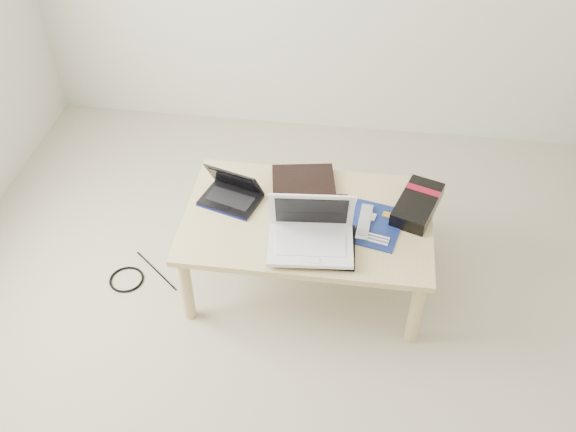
# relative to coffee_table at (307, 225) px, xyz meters

# --- Properties ---
(ground) EXTENTS (4.00, 4.00, 0.00)m
(ground) POSITION_rel_coffee_table_xyz_m (0.26, -0.70, -0.35)
(ground) COLOR beige
(ground) RESTS_ON ground
(room_shell) EXTENTS (4.20, 4.20, 2.70)m
(room_shell) POSITION_rel_coffee_table_xyz_m (0.26, -0.70, 1.32)
(room_shell) COLOR beige
(room_shell) RESTS_ON ground
(coffee_table) EXTENTS (1.10, 0.70, 0.40)m
(coffee_table) POSITION_rel_coffee_table_xyz_m (0.00, 0.00, 0.00)
(coffee_table) COLOR #D3BF7F
(coffee_table) RESTS_ON ground
(book) EXTENTS (0.33, 0.29, 0.03)m
(book) POSITION_rel_coffee_table_xyz_m (-0.04, 0.22, 0.06)
(book) COLOR black
(book) RESTS_ON coffee_table
(netbook) EXTENTS (0.30, 0.25, 0.17)m
(netbook) POSITION_rel_coffee_table_xyz_m (-0.36, 0.07, 0.08)
(netbook) COLOR black
(netbook) RESTS_ON coffee_table
(tablet) EXTENTS (0.28, 0.23, 0.01)m
(tablet) POSITION_rel_coffee_table_xyz_m (0.05, 0.05, 0.06)
(tablet) COLOR black
(tablet) RESTS_ON coffee_table
(remote) EXTENTS (0.07, 0.23, 0.02)m
(remote) POSITION_rel_coffee_table_xyz_m (0.25, -0.01, 0.06)
(remote) COLOR #B6B6BB
(remote) RESTS_ON coffee_table
(neoprene_sleeve) EXTENTS (0.36, 0.27, 0.02)m
(neoprene_sleeve) POSITION_rel_coffee_table_xyz_m (0.04, -0.18, 0.06)
(neoprene_sleeve) COLOR black
(neoprene_sleeve) RESTS_ON coffee_table
(white_laptop) EXTENTS (0.37, 0.28, 0.25)m
(white_laptop) POSITION_rel_coffee_table_xyz_m (0.03, -0.18, 0.12)
(white_laptop) COLOR white
(white_laptop) RESTS_ON neoprene_sleeve
(motherboard) EXTENTS (0.29, 0.33, 0.01)m
(motherboard) POSITION_rel_coffee_table_xyz_m (0.30, -0.02, 0.05)
(motherboard) COLOR #0B194C
(motherboard) RESTS_ON coffee_table
(gpu_box) EXTENTS (0.25, 0.35, 0.07)m
(gpu_box) POSITION_rel_coffee_table_xyz_m (0.48, 0.11, 0.08)
(gpu_box) COLOR black
(gpu_box) RESTS_ON coffee_table
(cable_coil) EXTENTS (0.13, 0.13, 0.01)m
(cable_coil) POSITION_rel_coffee_table_xyz_m (-0.10, 0.04, 0.05)
(cable_coil) COLOR black
(cable_coil) RESTS_ON coffee_table
(floor_cable_coil) EXTENTS (0.22, 0.22, 0.01)m
(floor_cable_coil) POSITION_rel_coffee_table_xyz_m (-0.86, -0.13, -0.35)
(floor_cable_coil) COLOR black
(floor_cable_coil) RESTS_ON ground
(floor_cable_trail) EXTENTS (0.26, 0.22, 0.01)m
(floor_cable_trail) POSITION_rel_coffee_table_xyz_m (-0.73, -0.06, -0.35)
(floor_cable_trail) COLOR black
(floor_cable_trail) RESTS_ON ground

